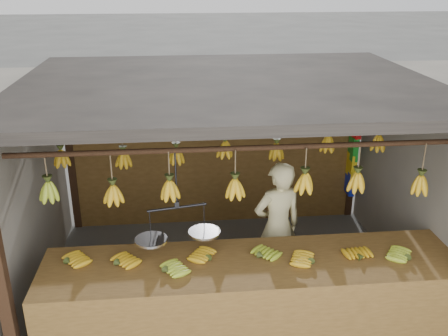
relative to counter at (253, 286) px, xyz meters
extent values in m
plane|color=#5B5B57|center=(-0.12, 1.24, -0.72)|extent=(80.00, 80.00, 0.00)
cube|color=black|center=(-2.12, -0.26, 0.43)|extent=(0.10, 0.10, 2.30)
cube|color=black|center=(-2.12, 2.74, 0.43)|extent=(0.10, 0.10, 2.30)
cube|color=black|center=(1.88, 2.74, 0.43)|extent=(0.10, 0.10, 2.30)
cube|color=black|center=(-0.12, 1.24, 1.63)|extent=(4.30, 3.30, 0.10)
cylinder|color=black|center=(-0.12, 0.24, 1.28)|extent=(4.00, 0.05, 0.05)
cylinder|color=black|center=(-0.12, 1.24, 1.28)|extent=(4.00, 0.05, 0.05)
cylinder|color=black|center=(-0.12, 2.24, 1.28)|extent=(4.00, 0.05, 0.05)
cube|color=brown|center=(-0.12, 2.74, 0.18)|extent=(4.00, 0.06, 1.80)
cube|color=brown|center=(0.01, 0.14, 0.14)|extent=(3.96, 0.88, 0.08)
cube|color=brown|center=(0.01, -0.30, -0.27)|extent=(3.96, 0.04, 0.90)
cube|color=black|center=(-1.87, 0.53, -0.31)|extent=(0.07, 0.07, 0.82)
cube|color=black|center=(1.88, 0.53, -0.31)|extent=(0.07, 0.07, 0.82)
ellipsoid|color=#BF8B14|center=(-1.70, 0.24, 0.21)|extent=(0.30, 0.29, 0.06)
ellipsoid|color=#BF8B14|center=(-1.24, 0.17, 0.21)|extent=(0.30, 0.30, 0.06)
ellipsoid|color=#92A523|center=(-0.79, 0.00, 0.21)|extent=(0.30, 0.28, 0.06)
ellipsoid|color=#BF8B14|center=(-0.39, 0.20, 0.21)|extent=(0.30, 0.28, 0.06)
ellipsoid|color=#92A523|center=(0.10, 0.17, 0.21)|extent=(0.30, 0.30, 0.06)
ellipsoid|color=#BF8B14|center=(0.55, 0.06, 0.21)|extent=(0.29, 0.26, 0.06)
ellipsoid|color=#BF8B14|center=(1.03, 0.06, 0.21)|extent=(0.20, 0.26, 0.06)
ellipsoid|color=#92A523|center=(1.48, 0.03, 0.21)|extent=(0.30, 0.29, 0.06)
ellipsoid|color=#92A523|center=(-1.79, 0.25, 0.93)|extent=(0.16, 0.16, 0.28)
ellipsoid|color=#BF8B14|center=(-1.24, 0.25, 0.88)|extent=(0.16, 0.16, 0.28)
ellipsoid|color=#BF8B14|center=(-0.74, 0.22, 0.91)|extent=(0.16, 0.16, 0.28)
ellipsoid|color=#BF8B14|center=(-0.16, 0.20, 0.91)|extent=(0.16, 0.16, 0.28)
ellipsoid|color=#BF8B14|center=(0.48, 0.20, 0.94)|extent=(0.16, 0.16, 0.28)
ellipsoid|color=#BF8B14|center=(0.99, 0.26, 0.90)|extent=(0.16, 0.16, 0.28)
ellipsoid|color=#BF8B14|center=(1.58, 0.20, 0.87)|extent=(0.16, 0.16, 0.28)
ellipsoid|color=#BF8B14|center=(-1.87, 1.19, 0.90)|extent=(0.16, 0.16, 0.28)
ellipsoid|color=#BF8B14|center=(-1.24, 1.25, 0.84)|extent=(0.16, 0.16, 0.28)
ellipsoid|color=#BF8B14|center=(-0.67, 1.24, 0.86)|extent=(0.16, 0.16, 0.28)
ellipsoid|color=#BF8B14|center=(-0.15, 1.20, 0.93)|extent=(0.16, 0.16, 0.28)
ellipsoid|color=#BF8B14|center=(0.43, 1.25, 0.87)|extent=(0.16, 0.16, 0.28)
ellipsoid|color=#BF8B14|center=(1.01, 1.27, 0.94)|extent=(0.16, 0.16, 0.28)
ellipsoid|color=#BF8B14|center=(1.57, 1.20, 0.95)|extent=(0.16, 0.16, 0.28)
ellipsoid|color=#BF8B14|center=(-1.82, 2.28, 0.94)|extent=(0.16, 0.16, 0.28)
ellipsoid|color=#BF8B14|center=(-1.30, 2.22, 0.89)|extent=(0.16, 0.16, 0.28)
ellipsoid|color=#BF8B14|center=(-0.67, 2.23, 0.90)|extent=(0.16, 0.16, 0.28)
ellipsoid|color=#BF8B14|center=(-0.08, 2.20, 0.88)|extent=(0.16, 0.16, 0.28)
ellipsoid|color=#BF8B14|center=(0.47, 2.25, 0.95)|extent=(0.16, 0.16, 0.28)
ellipsoid|color=#92A523|center=(0.99, 2.23, 0.95)|extent=(0.16, 0.16, 0.28)
ellipsoid|color=#BF8B14|center=(1.58, 2.24, 0.84)|extent=(0.16, 0.16, 0.28)
cylinder|color=black|center=(-0.68, 0.24, 1.00)|extent=(0.02, 0.02, 0.55)
cylinder|color=black|center=(-0.68, 0.24, 0.73)|extent=(0.54, 0.13, 0.02)
cylinder|color=silver|center=(-0.93, 0.19, 0.43)|extent=(0.29, 0.29, 0.02)
cylinder|color=silver|center=(-0.43, 0.29, 0.43)|extent=(0.29, 0.29, 0.02)
imported|color=beige|center=(0.43, 1.00, 0.06)|extent=(0.64, 0.49, 1.55)
cube|color=red|center=(1.82, 2.59, 0.73)|extent=(0.08, 0.26, 0.34)
cube|color=#199926|center=(1.82, 2.59, 0.40)|extent=(0.08, 0.26, 0.34)
cube|color=yellow|center=(1.82, 2.59, 0.14)|extent=(0.08, 0.26, 0.34)
cube|color=#1426BF|center=(1.82, 2.59, -0.13)|extent=(0.08, 0.26, 0.34)
camera|label=1|loc=(-0.65, -3.86, 2.73)|focal=40.00mm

